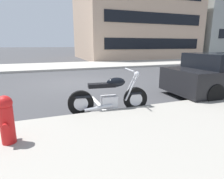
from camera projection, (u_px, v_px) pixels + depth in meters
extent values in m
plane|color=#3D3D3F|center=(78.00, 83.00, 8.69)|extent=(260.00, 260.00, 0.00)
cube|color=#ADA89E|center=(185.00, 61.00, 18.90)|extent=(120.00, 5.00, 0.14)
cube|color=silver|center=(101.00, 106.00, 5.34)|extent=(0.12, 2.20, 0.01)
cylinder|color=black|center=(135.00, 99.00, 4.96)|extent=(0.64, 0.17, 0.63)
cylinder|color=silver|center=(135.00, 99.00, 4.96)|extent=(0.36, 0.15, 0.35)
cylinder|color=black|center=(81.00, 103.00, 4.61)|extent=(0.64, 0.17, 0.63)
cylinder|color=silver|center=(81.00, 103.00, 4.61)|extent=(0.36, 0.15, 0.35)
cube|color=silver|center=(109.00, 102.00, 4.79)|extent=(0.42, 0.30, 0.30)
cube|color=black|center=(102.00, 85.00, 4.65)|extent=(0.70, 0.29, 0.10)
ellipsoid|color=black|center=(116.00, 82.00, 4.72)|extent=(0.50, 0.29, 0.24)
cube|color=black|center=(83.00, 96.00, 4.58)|extent=(0.38, 0.21, 0.06)
cube|color=black|center=(135.00, 93.00, 4.92)|extent=(0.33, 0.19, 0.06)
cylinder|color=silver|center=(129.00, 87.00, 4.92)|extent=(0.34, 0.08, 0.65)
cylinder|color=silver|center=(131.00, 88.00, 4.79)|extent=(0.34, 0.08, 0.65)
cylinder|color=silver|center=(130.00, 70.00, 4.74)|extent=(0.10, 0.62, 0.04)
sphere|color=silver|center=(137.00, 74.00, 4.82)|extent=(0.15, 0.15, 0.15)
cylinder|color=silver|center=(99.00, 108.00, 4.61)|extent=(0.71, 0.16, 0.16)
cylinder|color=black|center=(177.00, 83.00, 7.03)|extent=(0.63, 0.24, 0.62)
cylinder|color=black|center=(213.00, 94.00, 5.47)|extent=(0.63, 0.24, 0.62)
cylinder|color=red|center=(7.00, 125.00, 3.03)|extent=(0.22, 0.22, 0.62)
sphere|color=red|center=(4.00, 103.00, 2.95)|extent=(0.24, 0.24, 0.24)
cylinder|color=red|center=(8.00, 120.00, 3.15)|extent=(0.10, 0.08, 0.10)
cylinder|color=red|center=(6.00, 127.00, 2.90)|extent=(0.10, 0.08, 0.10)
cube|color=tan|center=(132.00, 26.00, 24.36)|extent=(13.42, 10.99, 8.22)
cube|color=black|center=(155.00, 44.00, 19.85)|extent=(11.27, 0.06, 1.10)
cube|color=black|center=(156.00, 18.00, 19.26)|extent=(11.27, 0.06, 1.10)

